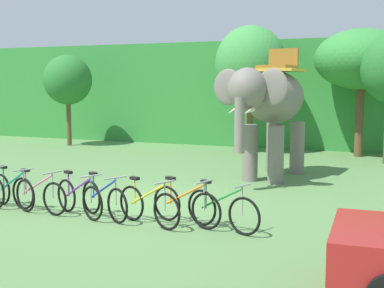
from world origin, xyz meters
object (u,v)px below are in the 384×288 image
(elephant, at_px, (271,103))
(bike_orange, at_px, (186,205))
(bike_blue, at_px, (104,200))
(bike_purple, at_px, (79,198))
(bike_teal, at_px, (13,191))
(bike_yellow, at_px, (148,206))
(tree_center_right, at_px, (251,64))
(bike_green, at_px, (222,210))
(tree_center, at_px, (362,60))
(bike_pink, at_px, (38,195))
(tree_center_left, at_px, (68,80))

(elephant, bearing_deg, bike_orange, -94.07)
(bike_blue, bearing_deg, bike_purple, -177.00)
(bike_teal, height_order, bike_orange, same)
(bike_purple, distance_m, bike_yellow, 1.65)
(tree_center_right, bearing_deg, elephant, -68.66)
(bike_orange, height_order, bike_green, same)
(tree_center_right, bearing_deg, bike_teal, -102.15)
(elephant, distance_m, bike_green, 5.81)
(tree_center_right, bearing_deg, bike_orange, -81.00)
(bike_purple, xyz_separation_m, bike_orange, (2.31, 0.21, 0.00))
(tree_center, height_order, bike_yellow, tree_center)
(bike_pink, relative_size, bike_green, 1.04)
(bike_green, bearing_deg, bike_blue, -177.93)
(tree_center_right, height_order, bike_teal, tree_center_right)
(bike_teal, distance_m, bike_blue, 2.32)
(tree_center, height_order, bike_teal, tree_center)
(tree_center, distance_m, bike_yellow, 12.32)
(tree_center_left, distance_m, tree_center, 12.36)
(bike_pink, height_order, bike_green, same)
(tree_center_right, relative_size, bike_yellow, 3.11)
(bike_purple, relative_size, bike_orange, 0.96)
(bike_green, bearing_deg, bike_orange, 173.57)
(bike_teal, bearing_deg, bike_green, 0.91)
(tree_center_right, xyz_separation_m, bike_yellow, (1.04, -11.05, -3.14))
(bike_yellow, bearing_deg, bike_blue, 174.26)
(bike_teal, xyz_separation_m, bike_orange, (4.05, 0.16, 0.00))
(bike_teal, relative_size, bike_yellow, 1.01)
(bike_yellow, xyz_separation_m, bike_green, (1.44, 0.20, 0.00))
(bike_pink, bearing_deg, bike_green, 2.55)
(bike_yellow, distance_m, bike_green, 1.45)
(bike_blue, xyz_separation_m, bike_orange, (1.73, 0.18, 0.00))
(bike_orange, bearing_deg, tree_center, 77.77)
(tree_center, bearing_deg, elephant, -109.44)
(bike_pink, bearing_deg, elephant, 57.08)
(bike_orange, bearing_deg, elephant, 85.93)
(bike_teal, relative_size, bike_pink, 0.97)
(tree_center, xyz_separation_m, bike_teal, (-6.48, -11.36, -3.25))
(tree_center_left, distance_m, bike_purple, 13.05)
(bike_blue, height_order, bike_yellow, same)
(tree_center_right, bearing_deg, bike_yellow, -84.63)
(tree_center_left, height_order, bike_pink, tree_center_left)
(elephant, bearing_deg, bike_green, -85.98)
(bike_blue, relative_size, bike_green, 0.95)
(elephant, distance_m, bike_blue, 6.25)
(bike_pink, xyz_separation_m, bike_purple, (0.98, 0.06, 0.00))
(tree_center_left, relative_size, tree_center_right, 0.80)
(bike_teal, height_order, bike_purple, same)
(bike_purple, bearing_deg, bike_orange, 5.13)
(bike_pink, bearing_deg, bike_blue, 3.32)
(bike_yellow, bearing_deg, tree_center_left, 131.46)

